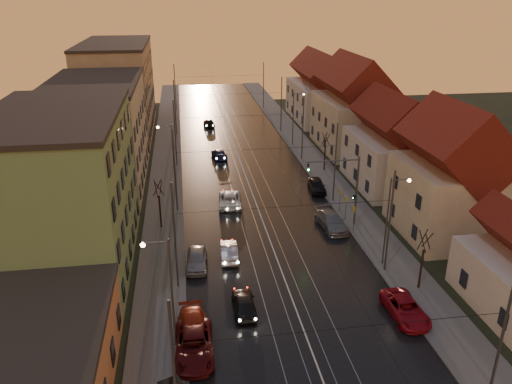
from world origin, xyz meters
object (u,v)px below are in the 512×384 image
parked_left_1 (194,345)px  parked_left_3 (197,259)px  parked_right_1 (331,221)px  parked_right_0 (405,309)px  street_lamp_1 (391,213)px  driving_car_4 (209,123)px  street_lamp_2 (170,151)px  driving_car_3 (219,154)px  parked_right_2 (317,185)px  street_lamp_0 (166,283)px  driving_car_2 (230,199)px  driving_car_0 (244,303)px  traffic_light_mast (347,183)px  street_lamp_3 (295,113)px  parked_left_2 (193,330)px  driving_car_1 (229,251)px

parked_left_1 → parked_left_3: 11.21m
parked_right_1 → parked_right_0: bearing=-90.7°
street_lamp_1 → driving_car_4: size_ratio=2.04×
street_lamp_2 → driving_car_3: 13.67m
parked_right_2 → street_lamp_0: bearing=-118.8°
driving_car_2 → parked_left_1: 24.32m
driving_car_3 → parked_right_0: size_ratio=0.89×
driving_car_0 → traffic_light_mast: bearing=-131.8°
parked_right_2 → traffic_light_mast: bearing=-82.8°
parked_left_1 → parked_right_0: size_ratio=1.09×
driving_car_0 → driving_car_3: driving_car_0 is taller
street_lamp_3 → parked_right_2: size_ratio=1.86×
parked_left_2 → parked_left_3: (0.58, 9.60, 0.02)m
driving_car_1 → parked_right_0: same height
traffic_light_mast → street_lamp_2: bearing=144.9°
street_lamp_2 → driving_car_0: size_ratio=1.99×
traffic_light_mast → driving_car_1: 13.63m
parked_left_3 → driving_car_3: bearing=85.5°
parked_right_2 → driving_car_2: bearing=-162.1°
parked_right_2 → street_lamp_3: bearing=90.2°
driving_car_0 → parked_right_2: (11.42, 22.11, 0.05)m
street_lamp_3 → parked_left_3: 37.75m
driving_car_1 → driving_car_4: 45.84m
street_lamp_0 → parked_right_0: (16.70, 0.75, -4.21)m
driving_car_3 → parked_left_3: parked_left_3 is taller
street_lamp_1 → parked_left_2: size_ratio=1.60×
parked_left_2 → parked_right_0: size_ratio=1.02×
traffic_light_mast → driving_car_1: (-12.11, -4.88, -3.92)m
parked_right_0 → parked_right_1: size_ratio=0.93×
driving_car_1 → parked_right_2: 18.34m
street_lamp_1 → parked_left_3: bearing=172.5°
parked_left_1 → parked_right_2: parked_left_1 is taller
parked_right_0 → parked_right_1: (-1.11, 14.87, 0.08)m
street_lamp_3 → driving_car_1: size_ratio=1.94×
parked_left_2 → parked_left_3: parked_left_3 is taller
traffic_light_mast → driving_car_0: size_ratio=1.79×
street_lamp_2 → parked_left_2: size_ratio=1.60×
street_lamp_2 → parked_right_1: 20.34m
street_lamp_2 → parked_right_1: bearing=-38.4°
street_lamp_3 → traffic_light_mast: 28.03m
street_lamp_0 → parked_left_3: street_lamp_0 is taller
parked_right_1 → street_lamp_0: bearing=-139.9°
traffic_light_mast → driving_car_4: bearing=105.1°
driving_car_1 → driving_car_4: (1.07, 45.82, -0.01)m
parked_left_2 → parked_left_1: bearing=-92.9°
driving_car_1 → parked_left_2: bearing=74.8°
parked_right_0 → parked_left_3: bearing=145.9°
parked_right_0 → street_lamp_2: bearing=120.1°
street_lamp_2 → street_lamp_3: same height
traffic_light_mast → driving_car_2: size_ratio=1.38×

